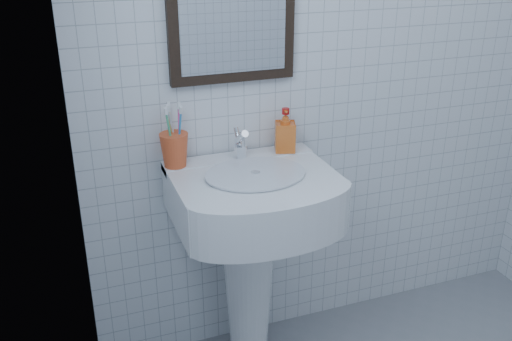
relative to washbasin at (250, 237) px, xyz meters
name	(u,v)px	position (x,y,z in m)	size (l,w,h in m)	color
wall_back	(336,68)	(0.46, 0.21, 0.61)	(2.20, 0.02, 2.50)	white
wall_left	(101,262)	(-0.64, -0.99, 0.61)	(0.02, 2.40, 2.50)	white
washbasin	(250,237)	(0.00, 0.00, 0.00)	(0.62, 0.45, 0.95)	white
faucet	(240,146)	(0.00, 0.11, 0.36)	(0.06, 0.12, 0.14)	white
toothbrush_cup	(174,150)	(-0.26, 0.13, 0.37)	(0.11, 0.11, 0.13)	#DC5127
soap_dispenser	(285,130)	(0.20, 0.13, 0.40)	(0.08, 0.08, 0.18)	#E64916
wall_mirror	(232,0)	(0.00, 0.19, 0.91)	(0.50, 0.04, 0.62)	black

